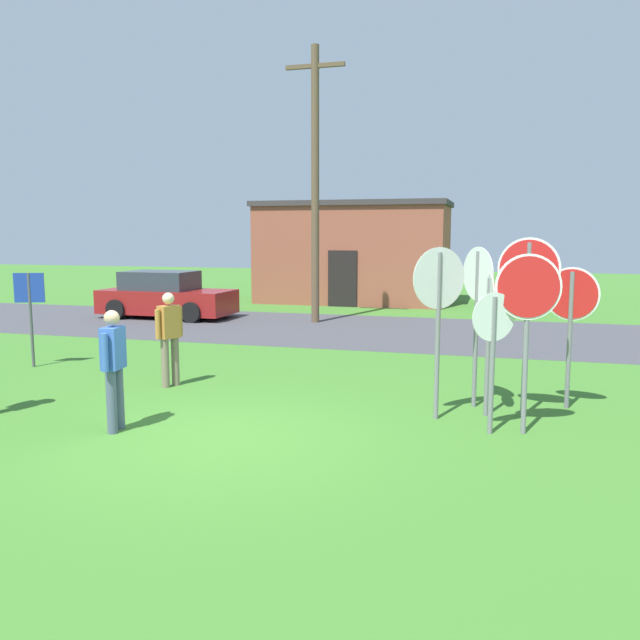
% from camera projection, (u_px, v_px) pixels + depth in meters
% --- Properties ---
extents(ground_plane, '(80.00, 80.00, 0.00)m').
position_uv_depth(ground_plane, '(216.00, 437.00, 8.62)').
color(ground_plane, '#3D7528').
extents(street_asphalt, '(60.00, 6.40, 0.01)m').
position_uv_depth(street_asphalt, '(366.00, 330.00, 18.17)').
color(street_asphalt, '#424247').
rests_on(street_asphalt, ground).
extents(building_background, '(7.51, 3.85, 3.96)m').
position_uv_depth(building_background, '(354.00, 252.00, 25.52)').
color(building_background, brown).
rests_on(building_background, ground).
extents(utility_pole, '(1.80, 0.24, 8.20)m').
position_uv_depth(utility_pole, '(315.00, 181.00, 19.25)').
color(utility_pole, brown).
rests_on(utility_pole, ground).
extents(parked_car_on_street, '(4.33, 2.07, 1.51)m').
position_uv_depth(parked_car_on_street, '(166.00, 296.00, 20.88)').
color(parked_car_on_street, maroon).
rests_on(parked_car_on_street, ground).
extents(stop_sign_nearest, '(0.79, 0.28, 2.22)m').
position_uv_depth(stop_sign_nearest, '(571.00, 312.00, 9.84)').
color(stop_sign_nearest, slate).
rests_on(stop_sign_nearest, ground).
extents(stop_sign_rear_left, '(0.88, 0.21, 2.67)m').
position_uv_depth(stop_sign_rear_left, '(528.00, 293.00, 9.37)').
color(stop_sign_rear_left, slate).
rests_on(stop_sign_rear_left, ground).
extents(stop_sign_low_front, '(0.15, 0.69, 2.13)m').
position_uv_depth(stop_sign_low_front, '(489.00, 321.00, 9.47)').
color(stop_sign_low_front, slate).
rests_on(stop_sign_low_front, ground).
extents(stop_sign_center_cluster, '(0.88, 0.24, 2.46)m').
position_uv_depth(stop_sign_center_cluster, '(527.00, 310.00, 8.61)').
color(stop_sign_center_cluster, slate).
rests_on(stop_sign_center_cluster, ground).
extents(stop_sign_leaning_right, '(0.48, 0.70, 2.52)m').
position_uv_depth(stop_sign_leaning_right, '(477.00, 297.00, 9.93)').
color(stop_sign_leaning_right, slate).
rests_on(stop_sign_leaning_right, ground).
extents(stop_sign_leaning_left, '(0.68, 0.60, 2.53)m').
position_uv_depth(stop_sign_leaning_left, '(438.00, 301.00, 9.26)').
color(stop_sign_leaning_left, slate).
rests_on(stop_sign_leaning_left, ground).
extents(stop_sign_tallest, '(0.55, 0.38, 1.94)m').
position_uv_depth(stop_sign_tallest, '(493.00, 340.00, 8.62)').
color(stop_sign_tallest, slate).
rests_on(stop_sign_tallest, ground).
extents(person_near_signs, '(0.35, 0.53, 1.69)m').
position_uv_depth(person_near_signs, '(169.00, 334.00, 11.38)').
color(person_near_signs, '#7A6B56').
rests_on(person_near_signs, ground).
extents(person_in_dark_shirt, '(0.27, 0.57, 1.69)m').
position_uv_depth(person_in_dark_shirt, '(114.00, 364.00, 8.79)').
color(person_in_dark_shirt, '#4C5670').
rests_on(person_in_dark_shirt, ground).
extents(info_panel_leftmost, '(0.57, 0.23, 1.93)m').
position_uv_depth(info_panel_leftmost, '(30.00, 302.00, 13.01)').
color(info_panel_leftmost, '#4C4C51').
rests_on(info_panel_leftmost, ground).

